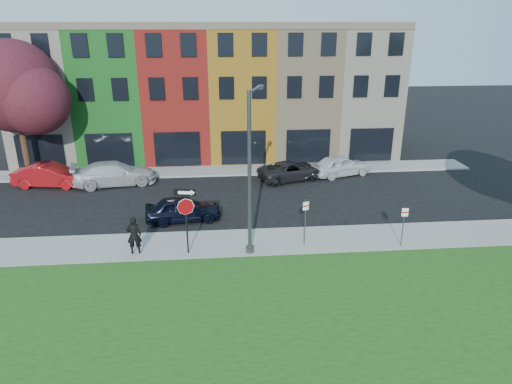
{
  "coord_description": "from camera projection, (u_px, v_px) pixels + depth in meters",
  "views": [
    {
      "loc": [
        -2.0,
        -17.59,
        10.54
      ],
      "look_at": [
        -0.11,
        4.0,
        2.41
      ],
      "focal_mm": 32.0,
      "sensor_mm": 36.0,
      "label": 1
    }
  ],
  "objects": [
    {
      "name": "sidewalk_far",
      "position": [
        205.0,
        171.0,
        34.0
      ],
      "size": [
        40.0,
        2.4,
        0.12
      ],
      "primitive_type": "cube",
      "color": "gray",
      "rests_on": "ground"
    },
    {
      "name": "sidewalk_near",
      "position": [
        299.0,
        241.0,
        23.22
      ],
      "size": [
        40.0,
        3.0,
        0.12
      ],
      "primitive_type": "cube",
      "color": "gray",
      "rests_on": "ground"
    },
    {
      "name": "parked_car_white",
      "position": [
        341.0,
        165.0,
        33.01
      ],
      "size": [
        4.31,
        5.42,
        1.5
      ],
      "primitive_type": "imported",
      "rotation": [
        0.0,
        0.0,
        1.88
      ],
      "color": "silver",
      "rests_on": "ground"
    },
    {
      "name": "street_lamp",
      "position": [
        251.0,
        174.0,
        20.81
      ],
      "size": [
        1.08,
        2.49,
        7.69
      ],
      "rotation": [
        0.0,
        0.0,
        -0.32
      ],
      "color": "#4B4D50",
      "rests_on": "sidewalk_near"
    },
    {
      "name": "man",
      "position": [
        134.0,
        235.0,
        21.54
      ],
      "size": [
        0.78,
        0.58,
        1.89
      ],
      "primitive_type": "imported",
      "rotation": [
        0.0,
        0.0,
        3.24
      ],
      "color": "black",
      "rests_on": "sidewalk_near"
    },
    {
      "name": "parked_car_red",
      "position": [
        50.0,
        175.0,
        30.8
      ],
      "size": [
        2.89,
        5.19,
        1.57
      ],
      "primitive_type": "imported",
      "rotation": [
        0.0,
        0.0,
        1.44
      ],
      "color": "maroon",
      "rests_on": "ground"
    },
    {
      "name": "tree_purple",
      "position": [
        16.0,
        89.0,
        30.64
      ],
      "size": [
        7.39,
        6.46,
        9.42
      ],
      "color": "black",
      "rests_on": "sidewalk_far"
    },
    {
      "name": "parking_sign_b",
      "position": [
        404.0,
        221.0,
        22.14
      ],
      "size": [
        0.32,
        0.09,
        2.09
      ],
      "rotation": [
        0.0,
        0.0,
        -0.07
      ],
      "color": "#4B4D50",
      "rests_on": "sidewalk_near"
    },
    {
      "name": "parked_car_dark",
      "position": [
        291.0,
        171.0,
        32.17
      ],
      "size": [
        5.06,
        6.08,
        1.32
      ],
      "primitive_type": "imported",
      "rotation": [
        0.0,
        0.0,
        1.89
      ],
      "color": "black",
      "rests_on": "ground"
    },
    {
      "name": "ground",
      "position": [
        266.0,
        274.0,
        20.28
      ],
      "size": [
        120.0,
        120.0,
        0.0
      ],
      "primitive_type": "plane",
      "color": "black",
      "rests_on": "ground"
    },
    {
      "name": "parked_car_silver",
      "position": [
        115.0,
        173.0,
        31.12
      ],
      "size": [
        4.3,
        6.34,
        1.6
      ],
      "primitive_type": "imported",
      "rotation": [
        0.0,
        0.0,
        1.76
      ],
      "color": "#B8B8BD",
      "rests_on": "ground"
    },
    {
      "name": "rowhouse_block",
      "position": [
        210.0,
        92.0,
        38.08
      ],
      "size": [
        30.0,
        10.12,
        10.0
      ],
      "color": "beige",
      "rests_on": "ground"
    },
    {
      "name": "parking_sign_a",
      "position": [
        305.0,
        217.0,
        22.13
      ],
      "size": [
        0.31,
        0.14,
        2.44
      ],
      "rotation": [
        0.0,
        0.0,
        0.34
      ],
      "color": "#4B4D50",
      "rests_on": "sidewalk_near"
    },
    {
      "name": "stop_sign",
      "position": [
        186.0,
        208.0,
        21.06
      ],
      "size": [
        1.04,
        0.21,
        3.27
      ],
      "rotation": [
        0.0,
        0.0,
        -0.16
      ],
      "color": "black",
      "rests_on": "sidewalk_near"
    },
    {
      "name": "sedan_near",
      "position": [
        183.0,
        209.0,
        25.48
      ],
      "size": [
        2.67,
        4.56,
        1.42
      ],
      "primitive_type": "imported",
      "rotation": [
        0.0,
        0.0,
        1.69
      ],
      "color": "black",
      "rests_on": "ground"
    }
  ]
}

